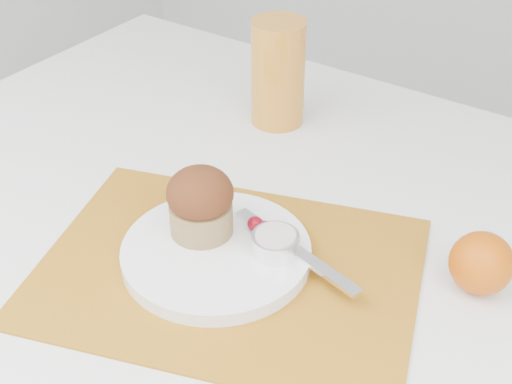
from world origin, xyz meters
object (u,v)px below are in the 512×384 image
Objects in this scene: plate at (216,253)px; orange at (481,263)px; muffin at (200,202)px; juice_glass at (278,73)px.

orange is at bearing 25.80° from plate.
muffin is at bearing -159.10° from orange.
plate is at bearing -154.20° from orange.
orange is 0.42m from juice_glass.
muffin is at bearing 155.04° from plate.
plate is 0.06m from muffin.
juice_glass is (-0.12, 0.31, 0.07)m from plate.
orange is 0.83× the size of muffin.
muffin is (0.09, -0.30, -0.02)m from juice_glass.
orange is at bearing -25.95° from juice_glass.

